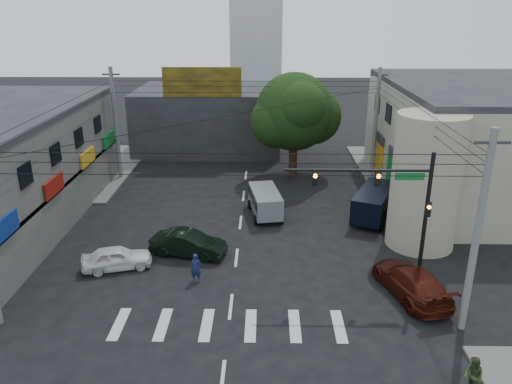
{
  "coord_description": "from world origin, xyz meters",
  "views": [
    {
      "loc": [
        1.58,
        -23.58,
        13.59
      ],
      "look_at": [
        1.09,
        4.0,
        3.3
      ],
      "focal_mm": 35.0,
      "sensor_mm": 36.0,
      "label": 1
    }
  ],
  "objects_px": {
    "traffic_gantry": "(393,199)",
    "pedestrian_olive": "(473,376)",
    "street_tree": "(294,112)",
    "white_compact": "(117,258)",
    "utility_pole_near_right": "(477,235)",
    "dark_sedan": "(188,244)",
    "silver_minivan": "(265,203)",
    "utility_pole_far_left": "(116,125)",
    "utility_pole_far_right": "(375,126)",
    "traffic_officer": "(196,268)",
    "maroon_sedan": "(411,282)",
    "navy_van": "(374,204)"
  },
  "relations": [
    {
      "from": "silver_minivan",
      "to": "navy_van",
      "type": "relative_size",
      "value": 0.81
    },
    {
      "from": "utility_pole_near_right",
      "to": "navy_van",
      "type": "bearing_deg",
      "value": 96.94
    },
    {
      "from": "utility_pole_far_right",
      "to": "street_tree",
      "type": "bearing_deg",
      "value": 171.25
    },
    {
      "from": "maroon_sedan",
      "to": "navy_van",
      "type": "xyz_separation_m",
      "value": [
        0.08,
        9.67,
        0.26
      ]
    },
    {
      "from": "utility_pole_far_right",
      "to": "silver_minivan",
      "type": "distance_m",
      "value": 12.32
    },
    {
      "from": "traffic_gantry",
      "to": "white_compact",
      "type": "distance_m",
      "value": 15.02
    },
    {
      "from": "maroon_sedan",
      "to": "navy_van",
      "type": "relative_size",
      "value": 1.03
    },
    {
      "from": "traffic_gantry",
      "to": "navy_van",
      "type": "relative_size",
      "value": 1.32
    },
    {
      "from": "traffic_gantry",
      "to": "pedestrian_olive",
      "type": "bearing_deg",
      "value": -78.83
    },
    {
      "from": "pedestrian_olive",
      "to": "navy_van",
      "type": "bearing_deg",
      "value": 164.44
    },
    {
      "from": "traffic_gantry",
      "to": "utility_pole_far_left",
      "type": "xyz_separation_m",
      "value": [
        -18.32,
        17.0,
        -0.23
      ]
    },
    {
      "from": "street_tree",
      "to": "silver_minivan",
      "type": "xyz_separation_m",
      "value": [
        -2.34,
        -8.74,
        -4.57
      ]
    },
    {
      "from": "street_tree",
      "to": "utility_pole_far_left",
      "type": "relative_size",
      "value": 0.95
    },
    {
      "from": "utility_pole_far_left",
      "to": "white_compact",
      "type": "xyz_separation_m",
      "value": [
        4.0,
        -15.35,
        -3.96
      ]
    },
    {
      "from": "utility_pole_far_right",
      "to": "silver_minivan",
      "type": "relative_size",
      "value": 2.08
    },
    {
      "from": "dark_sedan",
      "to": "navy_van",
      "type": "bearing_deg",
      "value": -51.31
    },
    {
      "from": "street_tree",
      "to": "white_compact",
      "type": "relative_size",
      "value": 2.16
    },
    {
      "from": "street_tree",
      "to": "traffic_gantry",
      "type": "distance_m",
      "value": 18.42
    },
    {
      "from": "maroon_sedan",
      "to": "silver_minivan",
      "type": "distance_m",
      "value": 12.41
    },
    {
      "from": "pedestrian_olive",
      "to": "traffic_officer",
      "type": "bearing_deg",
      "value": -141.8
    },
    {
      "from": "maroon_sedan",
      "to": "navy_van",
      "type": "distance_m",
      "value": 9.68
    },
    {
      "from": "street_tree",
      "to": "utility_pole_near_right",
      "type": "xyz_separation_m",
      "value": [
        6.5,
        -21.5,
        -0.87
      ]
    },
    {
      "from": "utility_pole_far_left",
      "to": "utility_pole_far_right",
      "type": "height_order",
      "value": "same"
    },
    {
      "from": "traffic_officer",
      "to": "utility_pole_far_right",
      "type": "bearing_deg",
      "value": 57.26
    },
    {
      "from": "silver_minivan",
      "to": "utility_pole_far_left",
      "type": "bearing_deg",
      "value": 47.73
    },
    {
      "from": "utility_pole_far_right",
      "to": "maroon_sedan",
      "type": "relative_size",
      "value": 1.64
    },
    {
      "from": "utility_pole_far_right",
      "to": "traffic_officer",
      "type": "bearing_deg",
      "value": -126.75
    },
    {
      "from": "utility_pole_far_right",
      "to": "navy_van",
      "type": "bearing_deg",
      "value": -100.49
    },
    {
      "from": "utility_pole_near_right",
      "to": "street_tree",
      "type": "bearing_deg",
      "value": 106.82
    },
    {
      "from": "traffic_gantry",
      "to": "traffic_officer",
      "type": "bearing_deg",
      "value": 178.15
    },
    {
      "from": "utility_pole_near_right",
      "to": "traffic_officer",
      "type": "distance_m",
      "value": 13.58
    },
    {
      "from": "traffic_gantry",
      "to": "pedestrian_olive",
      "type": "height_order",
      "value": "traffic_gantry"
    },
    {
      "from": "street_tree",
      "to": "navy_van",
      "type": "xyz_separation_m",
      "value": [
        4.99,
        -9.13,
        -4.45
      ]
    },
    {
      "from": "utility_pole_far_left",
      "to": "utility_pole_far_right",
      "type": "bearing_deg",
      "value": 0.0
    },
    {
      "from": "silver_minivan",
      "to": "traffic_officer",
      "type": "distance_m",
      "value": 9.65
    },
    {
      "from": "dark_sedan",
      "to": "silver_minivan",
      "type": "relative_size",
      "value": 1.04
    },
    {
      "from": "navy_van",
      "to": "pedestrian_olive",
      "type": "xyz_separation_m",
      "value": [
        0.33,
        -16.49,
        -0.22
      ]
    },
    {
      "from": "utility_pole_far_left",
      "to": "traffic_officer",
      "type": "bearing_deg",
      "value": -62.9
    },
    {
      "from": "utility_pole_near_right",
      "to": "utility_pole_far_right",
      "type": "xyz_separation_m",
      "value": [
        0.0,
        20.5,
        0.0
      ]
    },
    {
      "from": "pedestrian_olive",
      "to": "utility_pole_far_left",
      "type": "bearing_deg",
      "value": -157.87
    },
    {
      "from": "traffic_gantry",
      "to": "traffic_officer",
      "type": "distance_m",
      "value": 10.59
    },
    {
      "from": "street_tree",
      "to": "white_compact",
      "type": "height_order",
      "value": "street_tree"
    },
    {
      "from": "traffic_gantry",
      "to": "navy_van",
      "type": "height_order",
      "value": "traffic_gantry"
    },
    {
      "from": "street_tree",
      "to": "white_compact",
      "type": "xyz_separation_m",
      "value": [
        -10.5,
        -16.35,
        -4.83
      ]
    },
    {
      "from": "utility_pole_far_left",
      "to": "maroon_sedan",
      "type": "xyz_separation_m",
      "value": [
        19.42,
        -17.8,
        -3.84
      ]
    },
    {
      "from": "pedestrian_olive",
      "to": "utility_pole_near_right",
      "type": "bearing_deg",
      "value": 147.39
    },
    {
      "from": "traffic_gantry",
      "to": "utility_pole_near_right",
      "type": "bearing_deg",
      "value": -52.58
    },
    {
      "from": "utility_pole_far_right",
      "to": "pedestrian_olive",
      "type": "distance_m",
      "value": 24.94
    },
    {
      "from": "street_tree",
      "to": "maroon_sedan",
      "type": "xyz_separation_m",
      "value": [
        4.92,
        -18.8,
        -4.71
      ]
    },
    {
      "from": "navy_van",
      "to": "street_tree",
      "type": "bearing_deg",
      "value": 52.64
    }
  ]
}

